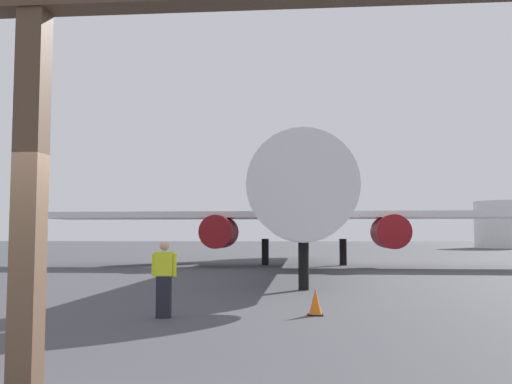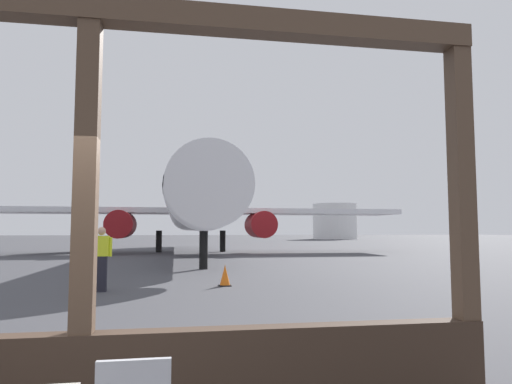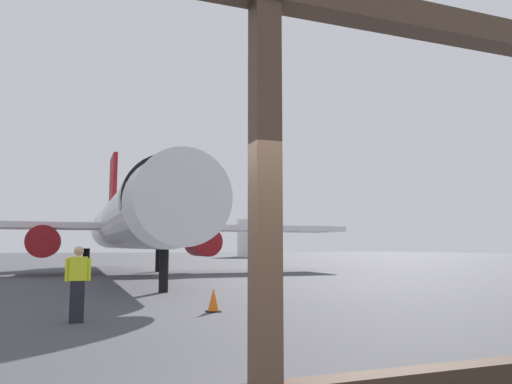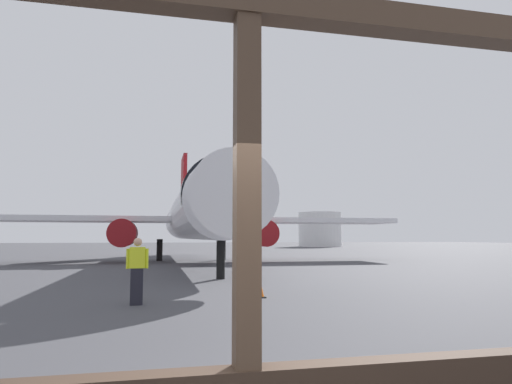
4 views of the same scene
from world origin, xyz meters
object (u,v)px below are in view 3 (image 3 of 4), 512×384
object	(u,v)px
airplane	(129,222)
fuel_storage_tank	(260,238)
ground_crew_worker	(78,283)
traffic_cone	(213,301)

from	to	relation	value
airplane	fuel_storage_tank	world-z (taller)	airplane
ground_crew_worker	traffic_cone	world-z (taller)	ground_crew_worker
airplane	fuel_storage_tank	xyz separation A→B (m)	(27.94, 49.43, -0.07)
airplane	traffic_cone	world-z (taller)	airplane
ground_crew_worker	traffic_cone	distance (m)	3.58
ground_crew_worker	fuel_storage_tank	bearing A→B (deg)	65.77
traffic_cone	fuel_storage_tank	world-z (taller)	fuel_storage_tank
ground_crew_worker	traffic_cone	size ratio (longest dim) A/B	2.79
traffic_cone	fuel_storage_tank	size ratio (longest dim) A/B	0.08
airplane	ground_crew_worker	world-z (taller)	airplane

